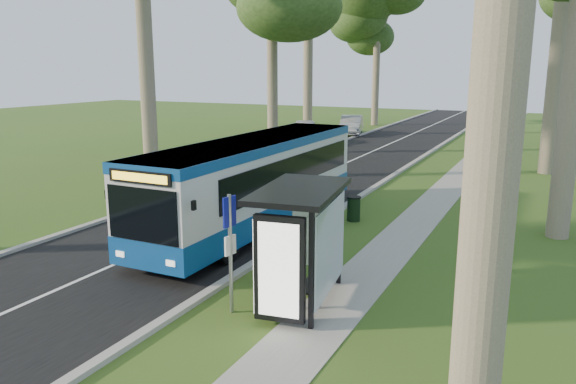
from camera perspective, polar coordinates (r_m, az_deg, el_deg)
name	(u,v)px	position (r m, az deg, el deg)	size (l,w,h in m)	color
ground	(265,259)	(16.15, -2.40, -6.81)	(120.00, 120.00, 0.00)	#33591C
road	(299,184)	(26.30, 1.13, 0.84)	(7.00, 100.00, 0.02)	black
kerb_east	(371,190)	(25.07, 8.42, 0.24)	(0.25, 100.00, 0.12)	#9E9B93
kerb_west	(235,177)	(27.90, -5.42, 1.57)	(0.25, 100.00, 0.12)	#9E9B93
centre_line	(299,184)	(26.30, 1.13, 0.87)	(0.12, 100.00, 0.01)	white
footpath	(440,197)	(24.39, 15.15, -0.54)	(1.50, 100.00, 0.02)	gray
bus	(255,182)	(18.88, -3.34, 0.97)	(2.47, 11.43, 3.02)	silver
bus_stop_sign	(230,241)	(12.28, -5.90, -4.93)	(0.12, 0.38, 2.70)	gray
bus_shelter	(297,228)	(12.32, 0.96, -3.65)	(2.13, 3.36, 2.71)	black
litter_bin	(354,208)	(20.06, 6.69, -1.68)	(0.50, 0.50, 0.88)	black
car_white	(305,132)	(40.26, 1.73, 6.15)	(2.03, 5.04, 1.72)	silver
car_silver	(351,125)	(46.04, 6.45, 6.77)	(1.62, 4.64, 1.53)	#A6A9AE
tree_west_e	(378,12)	(53.99, 9.14, 17.64)	(5.20, 5.20, 13.85)	#7A6B56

